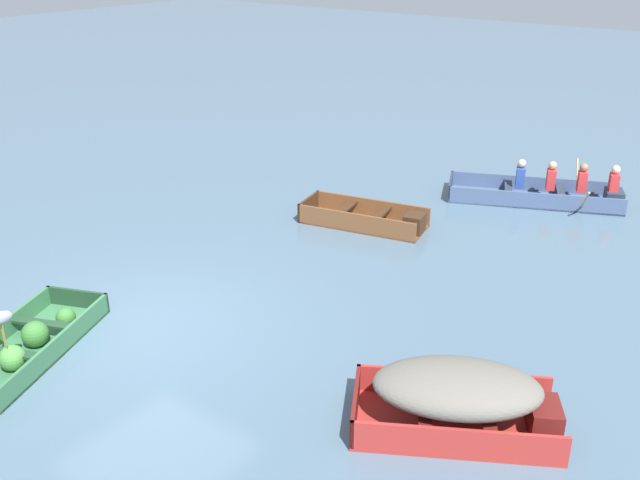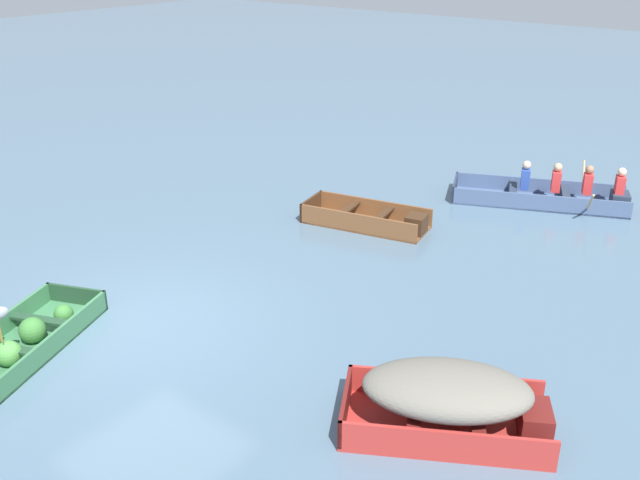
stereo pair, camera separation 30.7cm
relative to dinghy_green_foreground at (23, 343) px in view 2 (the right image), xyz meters
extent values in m
plane|color=slate|center=(0.66, 1.55, -0.15)|extent=(80.00, 80.00, 0.00)
cube|color=#387047|center=(-0.06, 0.06, -0.13)|extent=(2.01, 2.87, 0.04)
cube|color=#387047|center=(0.41, 0.26, 0.02)|extent=(1.08, 2.48, 0.33)
cube|color=#1E3D27|center=(-0.56, 1.27, 0.02)|extent=(0.99, 0.46, 0.33)
cube|color=#1E3D27|center=(0.10, -0.31, 0.10)|extent=(0.94, 0.52, 0.04)
cube|color=#1E3D27|center=(-0.21, 0.43, 0.10)|extent=(0.94, 0.52, 0.04)
sphere|color=#4C9342|center=(0.23, -0.33, 0.07)|extent=(0.36, 0.36, 0.36)
sphere|color=#387533|center=(-0.06, 0.20, 0.08)|extent=(0.38, 0.38, 0.38)
sphere|color=#387533|center=(-0.20, 0.80, 0.04)|extent=(0.29, 0.29, 0.29)
cube|color=brown|center=(1.09, 6.89, -0.13)|extent=(2.65, 1.46, 0.04)
cube|color=brown|center=(1.00, 7.33, 0.05)|extent=(2.47, 0.57, 0.40)
cube|color=brown|center=(1.19, 6.45, 0.05)|extent=(2.47, 0.57, 0.40)
cube|color=#3F2716|center=(-0.11, 6.63, 0.05)|extent=(0.25, 0.94, 0.40)
cube|color=#3F2716|center=(2.14, 7.12, 0.07)|extent=(0.44, 0.49, 0.36)
cube|color=#3F2716|center=(1.46, 6.97, 0.15)|extent=(0.33, 0.87, 0.04)
cube|color=#3F2716|center=(0.72, 6.81, 0.15)|extent=(0.33, 0.87, 0.04)
cube|color=#AD2D28|center=(5.54, 2.20, -0.13)|extent=(2.71, 2.26, 0.04)
cube|color=#AD2D28|center=(5.25, 2.70, 0.06)|extent=(2.14, 1.27, 0.41)
cube|color=#AD2D28|center=(5.82, 1.71, 0.06)|extent=(2.14, 1.27, 0.41)
cube|color=maroon|center=(4.50, 1.60, 0.06)|extent=(0.64, 1.06, 0.41)
cube|color=maroon|center=(6.43, 2.72, 0.08)|extent=(0.58, 0.64, 0.37)
cube|color=maroon|center=(5.85, 2.39, 0.16)|extent=(0.69, 1.02, 0.04)
cube|color=maroon|center=(5.22, 2.02, 0.16)|extent=(0.69, 1.02, 0.04)
ellipsoid|color=#6B665B|center=(5.54, 2.20, 0.42)|extent=(2.30, 1.99, 0.52)
cube|color=#475B7F|center=(3.32, 10.32, -0.13)|extent=(3.84, 2.56, 0.04)
cube|color=#475B7F|center=(3.09, 10.83, 0.04)|extent=(3.39, 1.54, 0.37)
cube|color=#475B7F|center=(3.54, 9.82, 0.04)|extent=(3.39, 1.54, 0.37)
cube|color=#273246|center=(1.65, 9.59, 0.04)|extent=(0.52, 1.08, 0.37)
cube|color=#273246|center=(4.84, 11.00, 0.06)|extent=(0.54, 0.62, 0.33)
cube|color=#273246|center=(3.82, 10.55, 0.13)|extent=(0.58, 1.03, 0.04)
cube|color=#273246|center=(2.81, 10.10, 0.13)|extent=(0.58, 1.03, 0.04)
cube|color=#2D4CA5|center=(3.02, 10.19, 0.37)|extent=(0.28, 0.33, 0.44)
sphere|color=beige|center=(3.02, 10.19, 0.69)|extent=(0.18, 0.18, 0.18)
cube|color=red|center=(3.61, 10.45, 0.37)|extent=(0.28, 0.33, 0.44)
sphere|color=tan|center=(3.61, 10.45, 0.69)|extent=(0.18, 0.18, 0.18)
cube|color=red|center=(4.20, 10.72, 0.37)|extent=(0.28, 0.33, 0.44)
sphere|color=#9E7051|center=(4.20, 10.72, 0.69)|extent=(0.18, 0.18, 0.18)
cube|color=red|center=(4.79, 10.98, 0.37)|extent=(0.28, 0.33, 0.44)
sphere|color=beige|center=(4.79, 10.98, 0.69)|extent=(0.18, 0.18, 0.18)
cylinder|color=tan|center=(3.85, 11.52, 0.27)|extent=(0.30, 0.60, 0.55)
cylinder|color=tan|center=(4.56, 9.91, 0.27)|extent=(0.30, 0.60, 0.55)
cylinder|color=olive|center=(0.26, -0.39, 0.45)|extent=(0.02, 0.02, 0.35)
camera|label=1|loc=(8.43, -4.35, 5.37)|focal=40.00mm
camera|label=2|loc=(8.68, -4.17, 5.37)|focal=40.00mm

